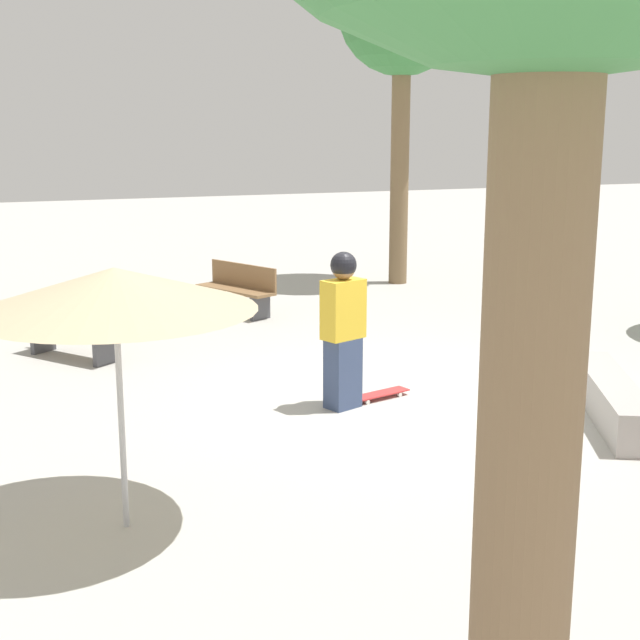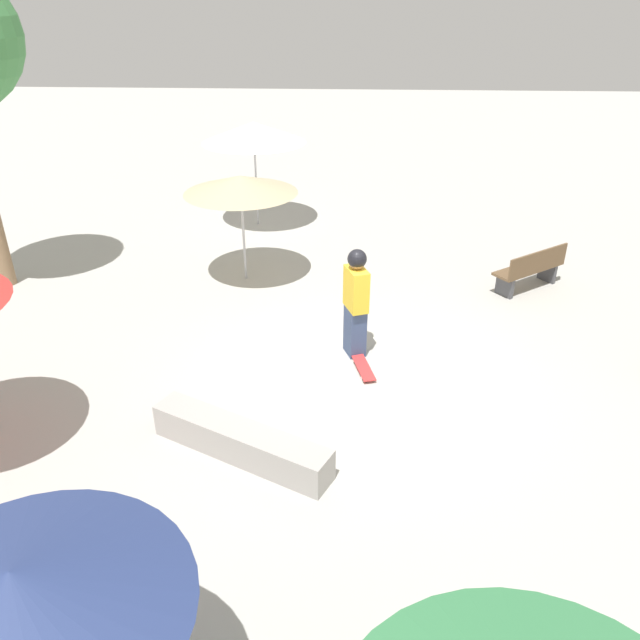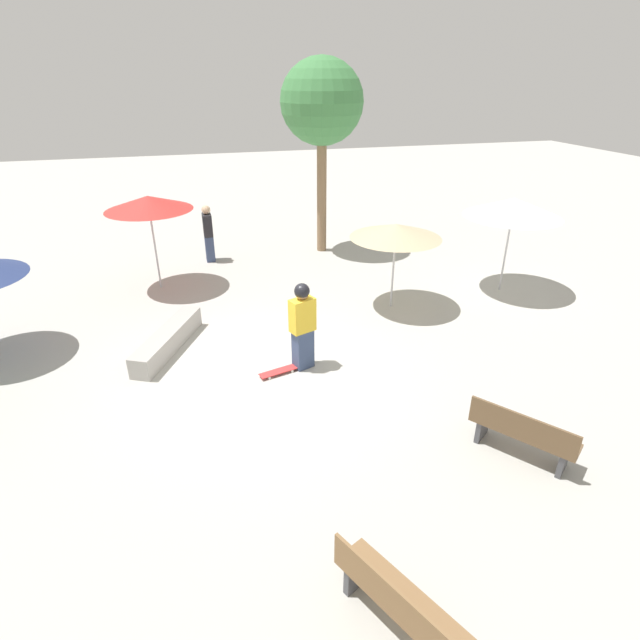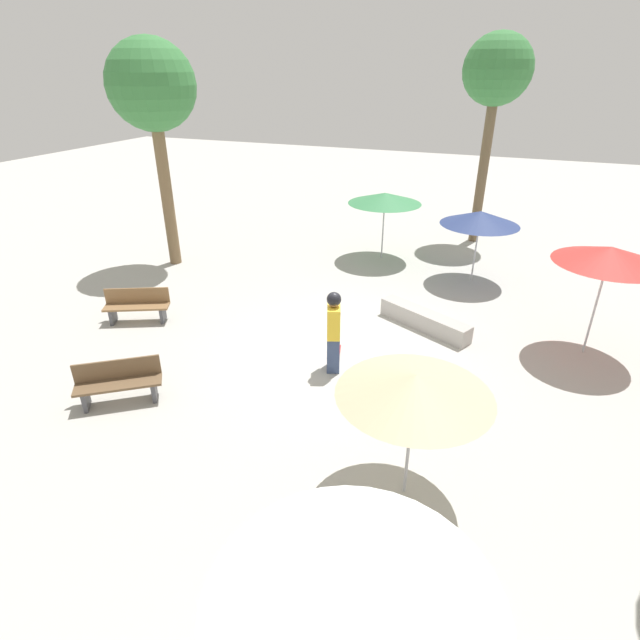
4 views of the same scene
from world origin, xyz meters
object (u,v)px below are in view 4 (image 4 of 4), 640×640
at_px(bench_near, 137,306).
at_px(shade_umbrella_red, 610,255).
at_px(shade_umbrella_white, 355,582).
at_px(shade_umbrella_green, 385,198).
at_px(bench_far, 119,383).
at_px(shade_umbrella_navy, 480,218).
at_px(skateboard, 335,354).
at_px(skater_main, 334,329).
at_px(palm_tree_right, 152,89).
at_px(shade_umbrella_tan, 415,385).
at_px(palm_tree_center_right, 497,75).
at_px(concrete_ledge, 424,320).

distance_m(bench_near, shade_umbrella_red, 10.96).
distance_m(shade_umbrella_white, shade_umbrella_green, 13.71).
xyz_separation_m(bench_far, shade_umbrella_navy, (5.59, 8.85, 1.52)).
distance_m(bench_near, shade_umbrella_navy, 9.76).
bearing_deg(shade_umbrella_red, skateboard, -156.20).
xyz_separation_m(skater_main, palm_tree_right, (-7.17, 4.20, 4.27)).
bearing_deg(shade_umbrella_navy, shade_umbrella_tan, -89.56).
bearing_deg(palm_tree_center_right, bench_near, -125.58).
bearing_deg(shade_umbrella_red, shade_umbrella_white, -106.33).
relative_size(shade_umbrella_green, palm_tree_right, 0.36).
bearing_deg(palm_tree_center_right, shade_umbrella_green, -130.18).
distance_m(shade_umbrella_red, shade_umbrella_navy, 4.50).
distance_m(bench_far, shade_umbrella_navy, 10.58).
bearing_deg(palm_tree_right, palm_tree_center_right, 34.51).
bearing_deg(shade_umbrella_navy, palm_tree_center_right, 95.83).
bearing_deg(skater_main, shade_umbrella_navy, -39.73).
distance_m(shade_umbrella_tan, shade_umbrella_green, 10.49).
relative_size(shade_umbrella_white, shade_umbrella_navy, 1.11).
xyz_separation_m(skateboard, concrete_ledge, (1.58, 2.09, 0.17)).
distance_m(bench_far, shade_umbrella_tan, 5.87).
xyz_separation_m(shade_umbrella_tan, palm_tree_center_right, (-0.49, 13.16, 3.62)).
height_order(skateboard, palm_tree_center_right, palm_tree_center_right).
xyz_separation_m(shade_umbrella_white, shade_umbrella_green, (-3.37, 13.29, -0.23)).
bearing_deg(bench_far, concrete_ledge, -169.29).
distance_m(bench_far, shade_umbrella_green, 10.22).
bearing_deg(skateboard, shade_umbrella_tan, -159.64).
bearing_deg(skater_main, shade_umbrella_white, -178.81).
distance_m(shade_umbrella_red, palm_tree_right, 12.66).
bearing_deg(bench_far, shade_umbrella_navy, -158.66).
bearing_deg(shade_umbrella_green, bench_near, -123.27).
bearing_deg(palm_tree_right, shade_umbrella_tan, -36.79).
height_order(skater_main, skateboard, skater_main).
height_order(shade_umbrella_red, shade_umbrella_navy, shade_umbrella_red).
bearing_deg(bench_far, shade_umbrella_red, 176.25).
distance_m(shade_umbrella_navy, shade_umbrella_tan, 9.08).
xyz_separation_m(concrete_ledge, shade_umbrella_white, (1.01, -8.75, 2.04)).
bearing_deg(skateboard, bench_near, 77.63).
xyz_separation_m(shade_umbrella_green, palm_tree_center_right, (2.67, 3.16, 3.55)).
bearing_deg(shade_umbrella_navy, concrete_ledge, -101.38).
xyz_separation_m(bench_near, shade_umbrella_navy, (7.59, 5.94, 1.52)).
height_order(shade_umbrella_red, shade_umbrella_tan, shade_umbrella_red).
distance_m(concrete_ledge, palm_tree_center_right, 9.40).
xyz_separation_m(concrete_ledge, palm_tree_right, (-8.61, 1.58, 5.03)).
height_order(bench_far, shade_umbrella_green, shade_umbrella_green).
bearing_deg(shade_umbrella_white, concrete_ledge, 96.58).
bearing_deg(concrete_ledge, palm_tree_right, 169.61).
bearing_deg(shade_umbrella_navy, skater_main, -109.15).
relative_size(bench_near, palm_tree_right, 0.25).
bearing_deg(palm_tree_right, bench_near, -65.93).
bearing_deg(shade_umbrella_white, skater_main, 111.77).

